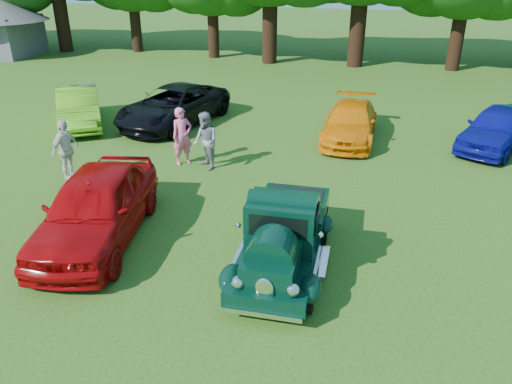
% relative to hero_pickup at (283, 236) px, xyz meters
% --- Properties ---
extents(ground, '(120.00, 120.00, 0.00)m').
position_rel_hero_pickup_xyz_m(ground, '(-1.23, 0.19, -0.74)').
color(ground, '#285113').
rests_on(ground, ground).
extents(hero_pickup, '(2.04, 4.37, 1.71)m').
position_rel_hero_pickup_xyz_m(hero_pickup, '(0.00, 0.00, 0.00)').
color(hero_pickup, black).
rests_on(hero_pickup, ground).
extents(red_convertible, '(2.76, 5.25, 1.70)m').
position_rel_hero_pickup_xyz_m(red_convertible, '(-4.55, 0.14, 0.11)').
color(red_convertible, '#A00608').
rests_on(red_convertible, ground).
extents(back_car_lime, '(3.67, 4.64, 1.48)m').
position_rel_hero_pickup_xyz_m(back_car_lime, '(-9.81, 8.16, -0.00)').
color(back_car_lime, '#52A315').
rests_on(back_car_lime, ground).
extents(back_car_black, '(3.78, 5.91, 1.52)m').
position_rel_hero_pickup_xyz_m(back_car_black, '(-6.16, 9.18, 0.02)').
color(back_car_black, black).
rests_on(back_car_black, ground).
extents(back_car_orange, '(2.00, 4.58, 1.31)m').
position_rel_hero_pickup_xyz_m(back_car_orange, '(0.93, 8.88, -0.09)').
color(back_car_orange, orange).
rests_on(back_car_orange, ground).
extents(back_car_blue, '(3.58, 4.69, 1.49)m').
position_rel_hero_pickup_xyz_m(back_car_blue, '(6.04, 9.07, 0.00)').
color(back_car_blue, '#0B0F82').
rests_on(back_car_blue, ground).
extents(spectator_pink, '(0.81, 0.81, 1.89)m').
position_rel_hero_pickup_xyz_m(spectator_pink, '(-4.27, 5.19, 0.20)').
color(spectator_pink, pink).
rests_on(spectator_pink, ground).
extents(spectator_grey, '(1.12, 1.14, 1.86)m').
position_rel_hero_pickup_xyz_m(spectator_grey, '(-3.40, 4.94, 0.19)').
color(spectator_grey, gray).
rests_on(spectator_grey, ground).
extents(spectator_white, '(0.61, 1.14, 1.85)m').
position_rel_hero_pickup_xyz_m(spectator_white, '(-7.29, 3.25, 0.19)').
color(spectator_white, beige).
rests_on(spectator_white, ground).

